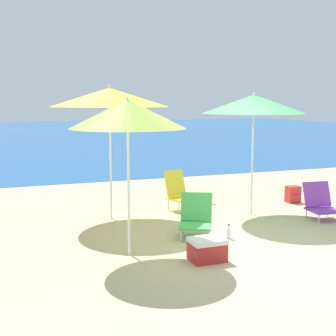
{
  "coord_description": "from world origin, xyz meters",
  "views": [
    {
      "loc": [
        -3.56,
        -5.88,
        2.09
      ],
      "look_at": [
        -0.8,
        1.3,
        1.0
      ],
      "focal_mm": 50.0,
      "sensor_mm": 36.0,
      "label": 1
    }
  ],
  "objects": [
    {
      "name": "beach_umbrella_green",
      "position": [
        0.97,
        1.57,
        2.05
      ],
      "size": [
        1.87,
        1.87,
        2.26
      ],
      "color": "white",
      "rests_on": "ground"
    },
    {
      "name": "ground_plane",
      "position": [
        0.0,
        0.0,
        0.0
      ],
      "size": [
        60.0,
        60.0,
        0.0
      ],
      "primitive_type": "plane",
      "color": "#C6B284"
    },
    {
      "name": "beach_chair_yellow",
      "position": [
        -0.17,
        2.41,
        0.38
      ],
      "size": [
        0.55,
        0.59,
        0.77
      ],
      "rotation": [
        0.0,
        0.0,
        0.27
      ],
      "color": "silver",
      "rests_on": "ground"
    },
    {
      "name": "beach_chair_green",
      "position": [
        -0.6,
        0.62,
        0.31
      ],
      "size": [
        0.7,
        0.75,
        0.66
      ],
      "rotation": [
        0.0,
        0.0,
        -0.47
      ],
      "color": "silver",
      "rests_on": "ground"
    },
    {
      "name": "beach_chair_purple",
      "position": [
        1.95,
        0.82,
        0.29
      ],
      "size": [
        0.58,
        0.66,
        0.65
      ],
      "rotation": [
        0.0,
        0.0,
        -0.14
      ],
      "color": "silver",
      "rests_on": "ground"
    },
    {
      "name": "beach_umbrella_yellow",
      "position": [
        -1.55,
        2.21,
        2.17
      ],
      "size": [
        2.07,
        2.07,
        2.37
      ],
      "color": "white",
      "rests_on": "ground"
    },
    {
      "name": "cooler_box",
      "position": [
        -0.93,
        -0.49,
        0.15
      ],
      "size": [
        0.46,
        0.36,
        0.3
      ],
      "color": "#B72828",
      "rests_on": "ground"
    },
    {
      "name": "beach_umbrella_lime",
      "position": [
        -1.83,
        0.12,
        1.93
      ],
      "size": [
        1.56,
        1.56,
        2.16
      ],
      "color": "white",
      "rests_on": "ground"
    },
    {
      "name": "water_bottle",
      "position": [
        -0.18,
        0.3,
        0.09
      ],
      "size": [
        0.06,
        0.06,
        0.23
      ],
      "color": "silver",
      "rests_on": "ground"
    },
    {
      "name": "seagull",
      "position": [
        0.6,
        2.67,
        0.14
      ],
      "size": [
        0.27,
        0.11,
        0.23
      ],
      "color": "gold",
      "rests_on": "ground"
    },
    {
      "name": "sea_water",
      "position": [
        0.0,
        26.05,
        0.0
      ],
      "size": [
        60.0,
        40.0,
        0.01
      ],
      "color": "#1E5699",
      "rests_on": "ground"
    },
    {
      "name": "backpack_red",
      "position": [
        2.33,
        2.15,
        0.17
      ],
      "size": [
        0.28,
        0.24,
        0.35
      ],
      "color": "red",
      "rests_on": "ground"
    }
  ]
}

